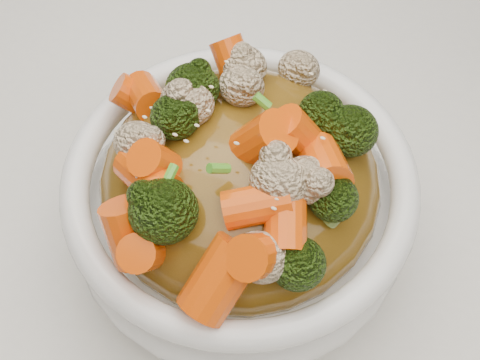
% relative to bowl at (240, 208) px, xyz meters
% --- Properties ---
extents(tablecloth, '(1.20, 0.80, 0.04)m').
position_rel_bowl_xyz_m(tablecloth, '(0.01, 0.02, -0.06)').
color(tablecloth, silver).
rests_on(tablecloth, dining_table).
extents(bowl, '(0.27, 0.27, 0.08)m').
position_rel_bowl_xyz_m(bowl, '(0.00, 0.00, 0.00)').
color(bowl, white).
rests_on(bowl, tablecloth).
extents(sauce_base, '(0.22, 0.22, 0.09)m').
position_rel_bowl_xyz_m(sauce_base, '(-0.00, 0.00, 0.03)').
color(sauce_base, brown).
rests_on(sauce_base, bowl).
extents(carrots, '(0.22, 0.22, 0.05)m').
position_rel_bowl_xyz_m(carrots, '(-0.00, 0.00, 0.09)').
color(carrots, '#E64F07').
rests_on(carrots, sauce_base).
extents(broccoli, '(0.22, 0.22, 0.04)m').
position_rel_bowl_xyz_m(broccoli, '(-0.00, 0.00, 0.09)').
color(broccoli, black).
rests_on(broccoli, sauce_base).
extents(cauliflower, '(0.22, 0.22, 0.03)m').
position_rel_bowl_xyz_m(cauliflower, '(-0.00, 0.00, 0.09)').
color(cauliflower, '#CFB68D').
rests_on(cauliflower, sauce_base).
extents(scallions, '(0.16, 0.16, 0.02)m').
position_rel_bowl_xyz_m(scallions, '(-0.00, 0.00, 0.09)').
color(scallions, '#469722').
rests_on(scallions, sauce_base).
extents(sesame_seeds, '(0.19, 0.19, 0.01)m').
position_rel_bowl_xyz_m(sesame_seeds, '(-0.00, 0.00, 0.09)').
color(sesame_seeds, beige).
rests_on(sesame_seeds, sauce_base).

